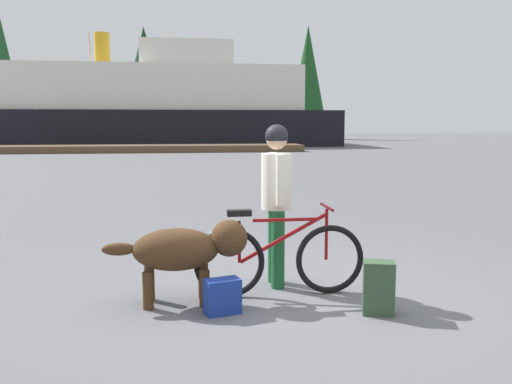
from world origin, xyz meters
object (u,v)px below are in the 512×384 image
object	(u,v)px
person_cyclist	(276,190)
handbag_pannier	(222,296)
bicycle	(279,258)
ferry_boat	(152,108)
sailboat_moored	(93,139)
backpack	(379,288)
dog	(186,249)

from	to	relation	value
person_cyclist	handbag_pannier	distance (m)	1.35
bicycle	handbag_pannier	world-z (taller)	bicycle
handbag_pannier	ferry_boat	xyz separation A→B (m)	(-2.29, 37.03, 2.67)
sailboat_moored	bicycle	bearing A→B (deg)	-78.85
bicycle	handbag_pannier	size ratio (longest dim) A/B	5.38
bicycle	handbag_pannier	xyz separation A→B (m)	(-0.61, -0.45, -0.22)
bicycle	backpack	xyz separation A→B (m)	(0.80, -0.65, -0.14)
sailboat_moored	dog	bearing A→B (deg)	-80.27
handbag_pannier	ferry_boat	bearing A→B (deg)	93.53
handbag_pannier	sailboat_moored	bearing A→B (deg)	100.12
person_cyclist	dog	size ratio (longest dim) A/B	1.24
handbag_pannier	sailboat_moored	distance (m)	38.07
bicycle	ferry_boat	bearing A→B (deg)	94.52
person_cyclist	dog	bearing A→B (deg)	-154.60
sailboat_moored	handbag_pannier	bearing A→B (deg)	-79.88
bicycle	backpack	size ratio (longest dim) A/B	3.56
ferry_boat	dog	bearing A→B (deg)	-86.93
handbag_pannier	ferry_boat	world-z (taller)	ferry_boat
person_cyclist	sailboat_moored	world-z (taller)	sailboat_moored
ferry_boat	sailboat_moored	xyz separation A→B (m)	(-4.41, 0.45, -2.32)
sailboat_moored	backpack	bearing A→B (deg)	-77.87
bicycle	ferry_boat	world-z (taller)	ferry_boat
dog	backpack	world-z (taller)	dog
person_cyclist	ferry_boat	bearing A→B (deg)	94.62
handbag_pannier	sailboat_moored	world-z (taller)	sailboat_moored
person_cyclist	sailboat_moored	xyz separation A→B (m)	(-7.33, 36.68, -0.52)
bicycle	person_cyclist	bearing A→B (deg)	84.32
bicycle	person_cyclist	xyz separation A→B (m)	(0.03, 0.35, 0.65)
dog	ferry_boat	xyz separation A→B (m)	(-1.97, 36.69, 2.30)
backpack	sailboat_moored	xyz separation A→B (m)	(-8.10, 37.68, 0.27)
dog	ferry_boat	bearing A→B (deg)	93.07
bicycle	dog	world-z (taller)	bicycle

